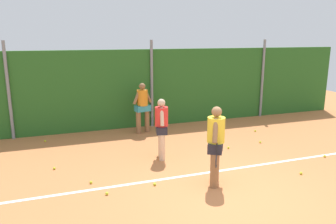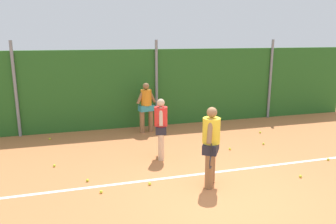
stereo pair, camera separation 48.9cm
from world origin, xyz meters
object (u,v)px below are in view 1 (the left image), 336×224
tennis_ball_5 (301,173)px  tennis_ball_8 (228,148)px  tennis_ball_10 (45,141)px  tennis_ball_0 (255,131)px  tennis_ball_4 (325,156)px  tennis_ball_1 (155,184)px  player_foreground_near (216,142)px  player_backcourt_far (143,105)px  tennis_ball_3 (54,168)px  tennis_ball_6 (107,193)px  player_midcourt (161,126)px  tennis_ball_2 (260,142)px  tennis_ball_7 (91,182)px

tennis_ball_5 → tennis_ball_8: bearing=108.2°
tennis_ball_8 → tennis_ball_10: bearing=154.3°
tennis_ball_0 → tennis_ball_4: size_ratio=1.00×
tennis_ball_1 → player_foreground_near: bearing=-15.6°
player_backcourt_far → tennis_ball_3: size_ratio=25.69×
tennis_ball_1 → tennis_ball_8: same height
tennis_ball_6 → tennis_ball_10: same height
tennis_ball_10 → tennis_ball_1: bearing=-60.0°
player_midcourt → tennis_ball_6: bearing=147.4°
tennis_ball_0 → tennis_ball_10: 6.92m
tennis_ball_10 → player_foreground_near: bearing=-50.6°
player_midcourt → tennis_ball_10: bearing=64.3°
tennis_ball_1 → tennis_ball_6: size_ratio=1.00×
player_midcourt → tennis_ball_10: player_midcourt is taller
player_backcourt_far → tennis_ball_8: (1.92, -2.46, -0.92)m
tennis_ball_2 → tennis_ball_0: bearing=63.1°
player_foreground_near → tennis_ball_2: bearing=160.2°
tennis_ball_6 → tennis_ball_7: bearing=111.0°
tennis_ball_1 → tennis_ball_2: same height
player_backcourt_far → tennis_ball_4: 5.72m
player_backcourt_far → tennis_ball_2: 3.99m
player_foreground_near → tennis_ball_8: (1.46, 1.95, -0.95)m
tennis_ball_10 → tennis_ball_3: bearing=-84.0°
tennis_ball_2 → tennis_ball_3: bearing=-179.4°
tennis_ball_2 → tennis_ball_10: (-6.26, 2.30, 0.00)m
tennis_ball_7 → tennis_ball_8: size_ratio=1.00×
player_midcourt → tennis_ball_8: player_midcourt is taller
tennis_ball_6 → tennis_ball_7: same height
player_foreground_near → tennis_ball_10: (-3.61, 4.40, -0.95)m
tennis_ball_2 → tennis_ball_6: 5.32m
tennis_ball_0 → tennis_ball_1: size_ratio=1.00×
tennis_ball_6 → tennis_ball_4: bearing=2.1°
tennis_ball_2 → tennis_ball_3: size_ratio=1.00×
tennis_ball_0 → tennis_ball_10: (-6.82, 1.21, 0.00)m
tennis_ball_1 → tennis_ball_2: 4.30m
tennis_ball_4 → tennis_ball_3: bearing=167.4°
player_midcourt → tennis_ball_5: size_ratio=24.63×
tennis_ball_1 → tennis_ball_4: size_ratio=1.00×
tennis_ball_4 → tennis_ball_5: bearing=-153.3°
tennis_ball_7 → tennis_ball_10: (-1.02, 3.48, 0.00)m
tennis_ball_7 → tennis_ball_5: bearing=-13.5°
player_backcourt_far → tennis_ball_8: 3.26m
tennis_ball_4 → tennis_ball_8: (-2.13, 1.47, 0.00)m
player_midcourt → tennis_ball_0: 4.13m
player_foreground_near → tennis_ball_5: (2.18, -0.23, -0.95)m
tennis_ball_3 → tennis_ball_4: same height
tennis_ball_3 → tennis_ball_10: (-0.25, 2.37, 0.00)m
player_backcourt_far → tennis_ball_2: size_ratio=25.69×
tennis_ball_2 → tennis_ball_6: bearing=-159.9°
player_foreground_near → tennis_ball_8: bearing=175.1°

